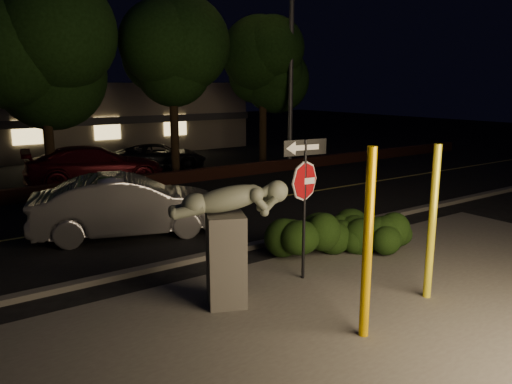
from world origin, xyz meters
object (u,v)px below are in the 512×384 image
Objects in this scene: yellow_pole_left at (368,245)px; yellow_pole_right at (432,223)px; streetlight at (287,26)px; parked_car_dark at (160,156)px; signpost at (305,181)px; silver_sedan at (129,206)px; sculpture at (228,231)px; parked_car_darkred at (95,165)px.

yellow_pole_left reaches higher than yellow_pole_right.
parked_car_dark is (-4.66, 3.57, -5.82)m from streetlight.
yellow_pole_left reaches higher than parked_car_dark.
signpost is 14.15m from streetlight.
signpost is 5.40m from silver_sedan.
signpost is 1.27× the size of sculpture.
silver_sedan is at bearing -131.31° from streetlight.
signpost reaches higher than sculpture.
signpost is 14.82m from parked_car_dark.
signpost is at bearing -169.20° from parked_car_darkred.
sculpture is 12.59m from parked_car_darkred.
streetlight is at bearing -41.65° from silver_sedan.
yellow_pole_left is 7.42m from silver_sedan.
sculpture is 0.43× the size of parked_car_darkred.
yellow_pole_left is at bearing -172.41° from parked_car_darkred.
streetlight is 2.22× the size of silver_sedan.
parked_car_dark is (4.13, 16.73, -0.92)m from yellow_pole_left.
silver_sedan reaches higher than parked_car_dark.
parked_car_darkred reaches higher than parked_car_dark.
sculpture is 15.61m from streetlight.
parked_car_darkred is at bearing 88.34° from yellow_pole_left.
silver_sedan is (-1.02, 7.31, -0.71)m from yellow_pole_left.
sculpture is at bearing -167.44° from signpost.
yellow_pole_right is 1.01× the size of signpost.
parked_car_dark is (5.26, 14.53, -0.80)m from sculpture.
streetlight is at bearing 62.31° from yellow_pole_right.
signpost is 2.00m from sculpture.
yellow_pole_left reaches higher than signpost.
streetlight reaches higher than yellow_pole_right.
streetlight is 10.20m from parked_car_darkred.
sculpture reaches higher than parked_car_dark.
streetlight is at bearing 60.89° from signpost.
silver_sedan is (-3.08, 6.97, -0.64)m from yellow_pole_right.
yellow_pole_left is 0.28× the size of streetlight.
parked_car_darkred is at bearing 140.13° from parked_car_dark.
streetlight is 2.03× the size of parked_car_darkred.
parked_car_dark is at bearing 84.31° from signpost.
signpost is (0.76, 2.37, 0.52)m from yellow_pole_left.
yellow_pole_right is at bearing -166.05° from parked_car_dark.
signpost is at bearing -142.68° from silver_sedan.
silver_sedan is at bearing 112.32° from sculpture.
parked_car_darkred is (-1.63, 14.34, -0.67)m from yellow_pole_right.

